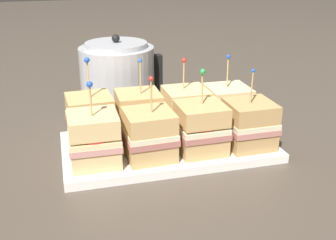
{
  "coord_description": "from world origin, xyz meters",
  "views": [
    {
      "loc": [
        -0.21,
        -0.78,
        0.4
      ],
      "look_at": [
        0.0,
        0.0,
        0.07
      ],
      "focal_mm": 45.0,
      "sensor_mm": 36.0,
      "label": 1
    }
  ],
  "objects": [
    {
      "name": "sandwich_front_far_left",
      "position": [
        -0.16,
        -0.05,
        0.07
      ],
      "size": [
        0.1,
        0.1,
        0.16
      ],
      "color": "#DBB77A",
      "rests_on": "serving_platter"
    },
    {
      "name": "ground_plane",
      "position": [
        0.0,
        0.0,
        0.0
      ],
      "size": [
        6.0,
        6.0,
        0.0
      ],
      "primitive_type": "plane",
      "color": "#4C4238"
    },
    {
      "name": "sandwich_back_center_right",
      "position": [
        0.05,
        0.05,
        0.07
      ],
      "size": [
        0.1,
        0.1,
        0.17
      ],
      "color": "#DBB77A",
      "rests_on": "serving_platter"
    },
    {
      "name": "sandwich_back_far_right",
      "position": [
        0.15,
        0.05,
        0.07
      ],
      "size": [
        0.1,
        0.1,
        0.17
      ],
      "color": "beige",
      "rests_on": "serving_platter"
    },
    {
      "name": "sandwich_front_center_left",
      "position": [
        -0.05,
        -0.05,
        0.07
      ],
      "size": [
        0.1,
        0.1,
        0.17
      ],
      "color": "tan",
      "rests_on": "serving_platter"
    },
    {
      "name": "sandwich_front_far_right",
      "position": [
        0.16,
        -0.05,
        0.07
      ],
      "size": [
        0.1,
        0.1,
        0.17
      ],
      "color": "tan",
      "rests_on": "serving_platter"
    },
    {
      "name": "sandwich_back_far_left",
      "position": [
        -0.15,
        0.05,
        0.07
      ],
      "size": [
        0.1,
        0.1,
        0.18
      ],
      "color": "tan",
      "rests_on": "serving_platter"
    },
    {
      "name": "sandwich_back_center_left",
      "position": [
        -0.05,
        0.05,
        0.07
      ],
      "size": [
        0.1,
        0.1,
        0.17
      ],
      "color": "tan",
      "rests_on": "serving_platter"
    },
    {
      "name": "serving_platter",
      "position": [
        0.0,
        0.0,
        0.01
      ],
      "size": [
        0.44,
        0.23,
        0.02
      ],
      "color": "white",
      "rests_on": "ground_plane"
    },
    {
      "name": "sandwich_front_center_right",
      "position": [
        0.05,
        -0.05,
        0.07
      ],
      "size": [
        0.1,
        0.1,
        0.17
      ],
      "color": "tan",
      "rests_on": "serving_platter"
    },
    {
      "name": "kettle_steel",
      "position": [
        -0.06,
        0.26,
        0.09
      ],
      "size": [
        0.21,
        0.19,
        0.2
      ],
      "color": "#B7BABF",
      "rests_on": "ground_plane"
    }
  ]
}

